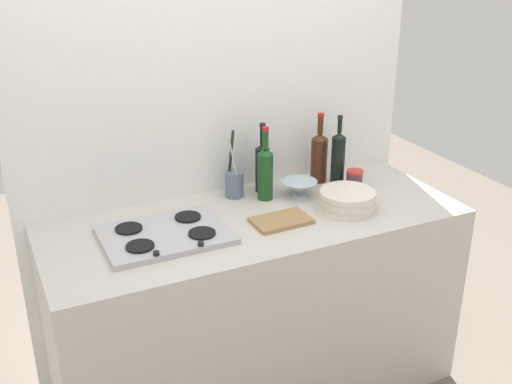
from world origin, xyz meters
The scene contains 12 objects.
counter_block centered at (0.00, 0.00, 0.45)m, with size 1.80×0.70×0.90m, color beige.
backsplash_panel centered at (0.00, 0.38, 1.24)m, with size 1.90×0.06×2.48m, color white.
stovetop_hob centered at (-0.40, -0.01, 0.91)m, with size 0.50×0.37×0.04m.
plate_stack centered at (0.40, -0.09, 0.94)m, with size 0.25×0.25×0.09m.
wine_bottle_leftmost centered at (0.15, 0.26, 1.02)m, with size 0.07×0.07×0.33m.
wine_bottle_mid_left centered at (0.45, 0.25, 1.03)m, with size 0.08×0.08×0.34m.
wine_bottle_mid_right centered at (0.49, 0.15, 1.04)m, with size 0.06×0.06×0.35m.
wine_bottle_rightmost centered at (0.13, 0.17, 1.03)m, with size 0.07×0.07×0.34m.
mixing_bowl centered at (0.28, 0.13, 0.94)m, with size 0.17×0.17×0.07m.
utensil_crock centered at (0.01, 0.25, 0.97)m, with size 0.08×0.08×0.31m.
condiment_jar_front centered at (0.55, 0.07, 0.95)m, with size 0.08×0.08×0.10m.
cutting_board centered at (0.08, -0.09, 0.91)m, with size 0.24×0.15×0.02m, color #9E7A4C.
Camera 1 is at (-1.02, -2.15, 2.05)m, focal length 43.53 mm.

